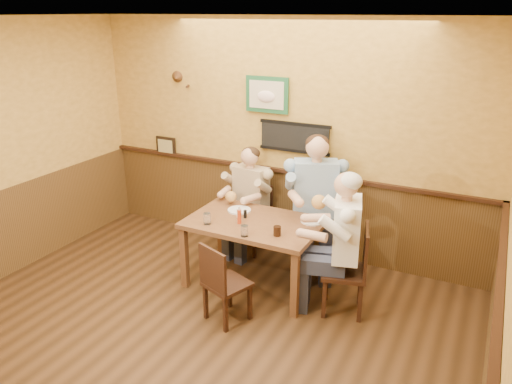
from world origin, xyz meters
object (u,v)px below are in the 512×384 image
chair_right_end (344,270)px  water_glass_mid (244,231)px  diner_white_elder (345,252)px  hot_sauce_bottle (239,216)px  salt_shaker (239,213)px  diner_blue_polo (314,210)px  cola_tumbler (277,231)px  pepper_shaker (245,214)px  diner_tan_shirt (251,205)px  water_glass_left (207,219)px  dining_table (254,229)px  chair_back_left (251,219)px  chair_back_right (314,227)px  chair_near_side (227,282)px

chair_right_end → water_glass_mid: 1.05m
diner_white_elder → hot_sauce_bottle: bearing=-102.3°
chair_right_end → water_glass_mid: size_ratio=8.20×
diner_white_elder → salt_shaker: size_ratio=13.24×
diner_blue_polo → cola_tumbler: size_ratio=14.44×
diner_white_elder → pepper_shaker: (-1.15, 0.11, 0.14)m
diner_blue_polo → diner_tan_shirt: bearing=151.8°
water_glass_left → dining_table: bearing=35.4°
water_glass_mid → salt_shaker: water_glass_mid is taller
chair_back_left → water_glass_mid: water_glass_mid is taller
pepper_shaker → dining_table: bearing=-15.2°
water_glass_mid → pepper_shaker: 0.46m
pepper_shaker → hot_sauce_bottle: bearing=-84.3°
dining_table → diner_tan_shirt: diner_tan_shirt is taller
water_glass_mid → chair_right_end: bearing=17.9°
dining_table → chair_back_right: chair_back_right is taller
chair_back_left → diner_white_elder: diner_white_elder is taller
diner_blue_polo → water_glass_left: bearing=-155.8°
pepper_shaker → water_glass_left: bearing=-131.4°
pepper_shaker → cola_tumbler: bearing=-27.6°
chair_near_side → salt_shaker: size_ratio=8.24×
diner_tan_shirt → hot_sauce_bottle: (0.30, -0.85, 0.24)m
diner_blue_polo → water_glass_mid: diner_blue_polo is taller
diner_white_elder → diner_tan_shirt: bearing=-134.1°
diner_tan_shirt → water_glass_mid: bearing=-58.5°
chair_back_left → cola_tumbler: bearing=-43.2°
cola_tumbler → water_glass_left: bearing=-175.4°
chair_back_right → chair_near_side: 1.43m
diner_white_elder → cola_tumbler: bearing=-92.2°
chair_right_end → salt_shaker: chair_right_end is taller
diner_tan_shirt → diner_white_elder: 1.63m
dining_table → water_glass_left: bearing=-144.6°
water_glass_left → water_glass_mid: size_ratio=1.05×
dining_table → cola_tumbler: 0.46m
chair_right_end → diner_blue_polo: diner_blue_polo is taller
hot_sauce_bottle → pepper_shaker: hot_sauce_bottle is taller
chair_near_side → cola_tumbler: bearing=-100.1°
diner_white_elder → cola_tumbler: diner_white_elder is taller
chair_back_left → cola_tumbler: (0.77, -0.94, 0.38)m
chair_right_end → diner_white_elder: diner_white_elder is taller
salt_shaker → chair_back_right: bearing=45.8°
hot_sauce_bottle → salt_shaker: hot_sauce_bottle is taller
dining_table → pepper_shaker: 0.18m
pepper_shaker → diner_white_elder: bearing=-5.3°
diner_tan_shirt → hot_sauce_bottle: diner_tan_shirt is taller
water_glass_mid → pepper_shaker: water_glass_mid is taller
dining_table → chair_back_left: size_ratio=1.67×
chair_back_right → chair_right_end: bearing=-75.5°
dining_table → chair_back_left: 0.86m
diner_blue_polo → hot_sauce_bottle: size_ratio=8.29×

